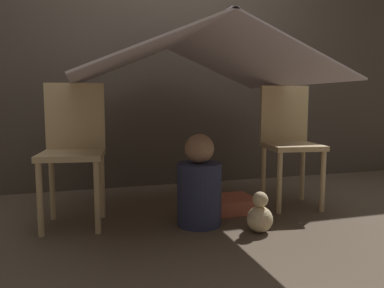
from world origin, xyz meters
The scene contains 8 objects.
ground_plane centered at (0.00, 0.00, 0.00)m, with size 8.80×8.80×0.00m, color brown.
wall_back centered at (0.00, 1.10, 1.25)m, with size 7.00×0.05×2.50m.
chair_left centered at (-0.77, 0.14, 0.51)m, with size 0.43×0.43×0.91m.
chair_right centered at (0.79, 0.14, 0.51)m, with size 0.43×0.43×0.91m.
sheet_canopy centered at (0.00, 0.07, 1.08)m, with size 1.57×1.46×0.34m.
person_front centered at (-0.01, -0.13, 0.25)m, with size 0.28×0.28×0.59m.
floor_cushion centered at (0.28, 0.10, 0.05)m, with size 0.38×0.30×0.10m.
plush_toy centered at (0.30, -0.36, 0.10)m, with size 0.16×0.16×0.25m.
Camera 1 is at (-0.73, -2.36, 0.79)m, focal length 35.00 mm.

